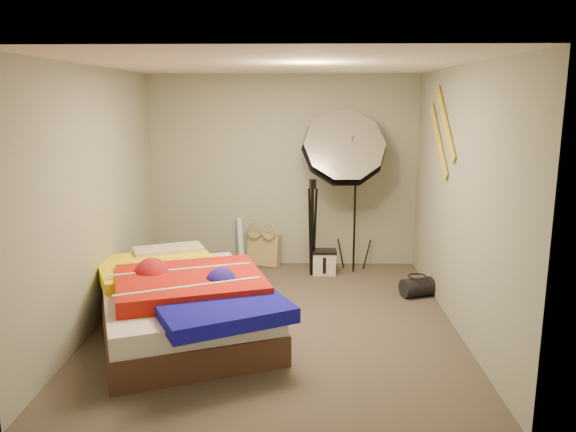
{
  "coord_description": "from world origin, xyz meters",
  "views": [
    {
      "loc": [
        0.25,
        -5.31,
        2.2
      ],
      "look_at": [
        0.1,
        0.6,
        0.95
      ],
      "focal_mm": 35.0,
      "sensor_mm": 36.0,
      "label": 1
    }
  ],
  "objects_px": {
    "photo_umbrella": "(343,150)",
    "bed": "(183,301)",
    "wrapping_roll": "(240,242)",
    "camera_case": "(324,263)",
    "camera_tripod": "(312,221)",
    "duffel_bag": "(417,287)",
    "tote_bag": "(264,250)"
  },
  "relations": [
    {
      "from": "photo_umbrella",
      "to": "bed",
      "type": "bearing_deg",
      "value": -130.38
    },
    {
      "from": "tote_bag",
      "to": "bed",
      "type": "height_order",
      "value": "bed"
    },
    {
      "from": "camera_case",
      "to": "photo_umbrella",
      "type": "height_order",
      "value": "photo_umbrella"
    },
    {
      "from": "duffel_bag",
      "to": "photo_umbrella",
      "type": "xyz_separation_m",
      "value": [
        -0.8,
        0.88,
        1.46
      ]
    },
    {
      "from": "wrapping_roll",
      "to": "duffel_bag",
      "type": "relative_size",
      "value": 1.81
    },
    {
      "from": "tote_bag",
      "to": "camera_tripod",
      "type": "bearing_deg",
      "value": -13.42
    },
    {
      "from": "photo_umbrella",
      "to": "camera_tripod",
      "type": "xyz_separation_m",
      "value": [
        -0.38,
        -0.13,
        -0.87
      ]
    },
    {
      "from": "camera_tripod",
      "to": "duffel_bag",
      "type": "bearing_deg",
      "value": -32.87
    },
    {
      "from": "bed",
      "to": "wrapping_roll",
      "type": "bearing_deg",
      "value": 82.01
    },
    {
      "from": "camera_case",
      "to": "bed",
      "type": "relative_size",
      "value": 0.12
    },
    {
      "from": "wrapping_roll",
      "to": "bed",
      "type": "relative_size",
      "value": 0.26
    },
    {
      "from": "camera_case",
      "to": "camera_tripod",
      "type": "relative_size",
      "value": 0.24
    },
    {
      "from": "duffel_bag",
      "to": "tote_bag",
      "type": "bearing_deg",
      "value": 126.92
    },
    {
      "from": "photo_umbrella",
      "to": "camera_case",
      "type": "bearing_deg",
      "value": -158.78
    },
    {
      "from": "camera_case",
      "to": "duffel_bag",
      "type": "distance_m",
      "value": 1.29
    },
    {
      "from": "camera_case",
      "to": "photo_umbrella",
      "type": "distance_m",
      "value": 1.44
    },
    {
      "from": "bed",
      "to": "tote_bag",
      "type": "bearing_deg",
      "value": 74.24
    },
    {
      "from": "camera_case",
      "to": "bed",
      "type": "xyz_separation_m",
      "value": [
        -1.41,
        -1.83,
        0.16
      ]
    },
    {
      "from": "wrapping_roll",
      "to": "photo_umbrella",
      "type": "distance_m",
      "value": 1.84
    },
    {
      "from": "camera_case",
      "to": "bed",
      "type": "bearing_deg",
      "value": -127.48
    },
    {
      "from": "tote_bag",
      "to": "camera_tripod",
      "type": "height_order",
      "value": "camera_tripod"
    },
    {
      "from": "tote_bag",
      "to": "duffel_bag",
      "type": "distance_m",
      "value": 2.15
    },
    {
      "from": "duffel_bag",
      "to": "photo_umbrella",
      "type": "bearing_deg",
      "value": 111.68
    },
    {
      "from": "duffel_bag",
      "to": "camera_tripod",
      "type": "height_order",
      "value": "camera_tripod"
    },
    {
      "from": "bed",
      "to": "camera_case",
      "type": "bearing_deg",
      "value": 52.41
    },
    {
      "from": "camera_case",
      "to": "camera_tripod",
      "type": "height_order",
      "value": "camera_tripod"
    },
    {
      "from": "tote_bag",
      "to": "duffel_bag",
      "type": "xyz_separation_m",
      "value": [
        1.81,
        -1.16,
        -0.11
      ]
    },
    {
      "from": "bed",
      "to": "camera_tripod",
      "type": "bearing_deg",
      "value": 54.97
    },
    {
      "from": "wrapping_roll",
      "to": "duffel_bag",
      "type": "distance_m",
      "value": 2.43
    },
    {
      "from": "camera_case",
      "to": "duffel_bag",
      "type": "height_order",
      "value": "camera_case"
    },
    {
      "from": "wrapping_roll",
      "to": "tote_bag",
      "type": "bearing_deg",
      "value": 0.0
    },
    {
      "from": "bed",
      "to": "photo_umbrella",
      "type": "height_order",
      "value": "photo_umbrella"
    }
  ]
}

